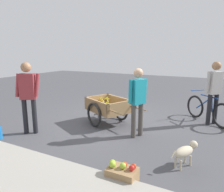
{
  "coord_description": "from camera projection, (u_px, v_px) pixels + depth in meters",
  "views": [
    {
      "loc": [
        -2.52,
        5.04,
        1.93
      ],
      "look_at": [
        0.05,
        0.06,
        0.75
      ],
      "focal_mm": 34.09,
      "sensor_mm": 36.0,
      "label": 1
    }
  ],
  "objects": [
    {
      "name": "vendor_person",
      "position": [
        138.0,
        97.0,
        4.74
      ],
      "size": [
        0.33,
        0.51,
        1.57
      ],
      "color": "#4C4742",
      "rests_on": "ground"
    },
    {
      "name": "dog",
      "position": [
        185.0,
        151.0,
        3.6
      ],
      "size": [
        0.37,
        0.61,
        0.4
      ],
      "color": "beige",
      "rests_on": "ground"
    },
    {
      "name": "bicycle",
      "position": [
        208.0,
        110.0,
        5.83
      ],
      "size": [
        1.25,
        1.18,
        0.85
      ],
      "color": "black",
      "rests_on": "ground"
    },
    {
      "name": "ground_plane",
      "position": [
        115.0,
        122.0,
        5.91
      ],
      "size": [
        24.0,
        24.0,
        0.0
      ],
      "primitive_type": "plane",
      "color": "#47474C"
    },
    {
      "name": "bystander_person",
      "position": [
        28.0,
        91.0,
        4.92
      ],
      "size": [
        0.46,
        0.38,
        1.69
      ],
      "color": "black",
      "rests_on": "ground"
    },
    {
      "name": "apple_crate",
      "position": [
        122.0,
        174.0,
        3.18
      ],
      "size": [
        0.44,
        0.32,
        0.32
      ],
      "color": "#99754C",
      "rests_on": "ground"
    },
    {
      "name": "fruit_cart",
      "position": [
        108.0,
        108.0,
        5.74
      ],
      "size": [
        1.82,
        1.4,
        0.71
      ],
      "color": "#937047",
      "rests_on": "ground"
    },
    {
      "name": "cyclist_person",
      "position": [
        214.0,
        87.0,
        5.55
      ],
      "size": [
        0.38,
        0.44,
        1.68
      ],
      "color": "black",
      "rests_on": "ground"
    }
  ]
}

